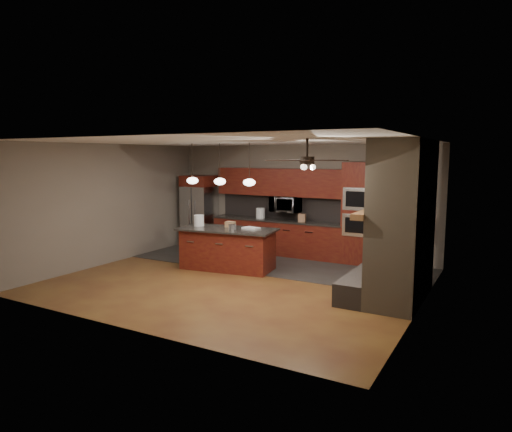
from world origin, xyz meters
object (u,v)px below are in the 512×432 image
Objects in this scene: counter_box at (302,218)px; white_bucket at (199,221)px; microwave at (286,204)px; kitchen_island at (228,249)px; cardboard_box at (230,224)px; refrigerator at (199,211)px; paint_tray at (251,228)px; paint_can at (232,227)px; counter_bucket at (261,213)px; oven_tower at (361,213)px.

white_bucket is at bearing -142.01° from counter_box.
kitchen_island is at bearing -102.87° from microwave.
refrigerator is at bearing 137.69° from cardboard_box.
cardboard_box is at bearing -166.81° from paint_tray.
refrigerator reaches higher than paint_can.
paint_tray is 1.32× the size of counter_bucket.
counter_bucket is at bearing 101.31° from paint_can.
counter_bucket is at bearing 2.43° from refrigerator.
kitchen_island is at bearing -146.78° from paint_tray.
white_bucket is 2.04m from counter_bucket.
kitchen_island is at bearing -41.18° from refrigerator.
white_bucket is (-0.77, -0.01, 0.58)m from kitchen_island.
refrigerator is 2.91m from kitchen_island.
paint_can is at bearing -2.57° from white_bucket.
cardboard_box is at bearing -105.21° from microwave.
kitchen_island is at bearing -83.03° from counter_bucket.
paint_can is at bearing -138.59° from oven_tower.
paint_tray is at bearing 38.20° from paint_can.
refrigerator is at bearing -177.57° from counter_bucket.
oven_tower is 2.63m from paint_tray.
oven_tower is at bearing 30.98° from kitchen_island.
microwave is 2.63m from refrigerator.
refrigerator reaches higher than counter_box.
counter_box is at bearing 0.57° from refrigerator.
microwave reaches higher than kitchen_island.
white_bucket reaches higher than counter_box.
counter_bucket is at bearing 167.73° from counter_box.
counter_box is (0.96, 1.91, 0.53)m from kitchen_island.
refrigerator is (-4.59, -0.07, -0.20)m from oven_tower.
oven_tower is 3.21m from kitchen_island.
microwave is at bearing 71.36° from cardboard_box.
paint_can is at bearing -24.21° from kitchen_island.
microwave is (-1.98, 0.06, 0.11)m from oven_tower.
refrigerator reaches higher than paint_tray.
paint_can is at bearing -122.10° from counter_box.
refrigerator is 5.58× the size of paint_tray.
paint_can is 0.61× the size of counter_bucket.
microwave reaches higher than counter_bucket.
microwave is at bearing 69.32° from kitchen_island.
paint_can is 0.81× the size of cardboard_box.
cardboard_box is 1.80m from counter_bucket.
kitchen_island is 2.06m from counter_bucket.
paint_tray is (0.49, 0.21, 0.47)m from kitchen_island.
paint_tray is at bearing 15.24° from kitchen_island.
microwave is at bearing 100.97° from paint_tray.
refrigerator is 7.85× the size of white_bucket.
kitchen_island is 9.00× the size of white_bucket.
white_bucket reaches higher than paint_can.
counter_box is at bearing 56.56° from cardboard_box.
cardboard_box is (-0.04, 0.18, 0.52)m from kitchen_island.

